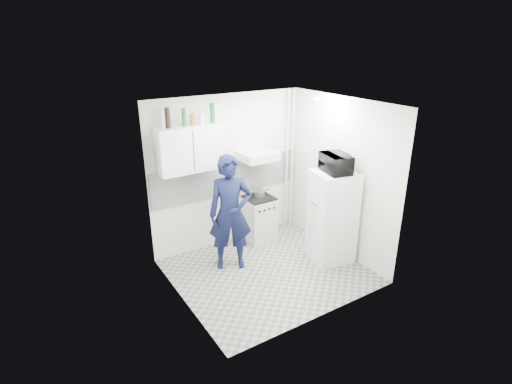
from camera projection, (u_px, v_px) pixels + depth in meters
floor at (268, 272)px, 6.26m from camera, size 2.80×2.80×0.00m
ceiling at (270, 104)px, 5.31m from camera, size 2.80×2.80×0.00m
wall_back at (228, 172)px, 6.76m from camera, size 2.80×0.00×2.80m
wall_left at (178, 217)px, 5.08m from camera, size 0.00×2.60×2.60m
wall_right at (340, 178)px, 6.48m from camera, size 0.00×2.60×2.60m
person at (230, 213)px, 6.10m from camera, size 0.79×0.68×1.83m
stove at (259, 219)px, 7.13m from camera, size 0.49×0.49×0.79m
fridge at (332, 217)px, 6.38m from camera, size 0.75×0.75×1.50m
stove_top at (259, 198)px, 6.98m from camera, size 0.47×0.47×0.03m
saucepan at (259, 193)px, 7.00m from camera, size 0.19×0.19×0.10m
microwave at (336, 163)px, 6.06m from camera, size 0.58×0.46×0.29m
bottle_a at (162, 119)px, 5.69m from camera, size 0.06×0.06×0.27m
bottle_b at (168, 118)px, 5.72m from camera, size 0.08×0.08×0.30m
bottle_d at (184, 117)px, 5.85m from camera, size 0.06×0.06×0.27m
canister_a at (192, 119)px, 5.93m from camera, size 0.07×0.07×0.17m
canister_b at (201, 119)px, 6.01m from camera, size 0.09×0.09×0.17m
bottle_e at (212, 113)px, 6.08m from camera, size 0.08×0.08×0.30m
upper_cabinet at (189, 149)px, 6.05m from camera, size 1.00×0.35×0.70m
range_hood at (258, 156)px, 6.69m from camera, size 0.60×0.50×0.14m
backsplash at (228, 177)px, 6.79m from camera, size 2.74×0.03×0.60m
pipe_a at (292, 161)px, 7.35m from camera, size 0.05×0.05×2.60m
pipe_b at (287, 162)px, 7.29m from camera, size 0.04×0.04×2.60m
ceiling_spot_fixture at (318, 99)px, 5.97m from camera, size 0.10×0.10×0.02m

